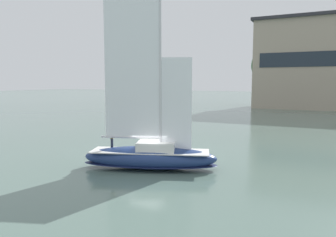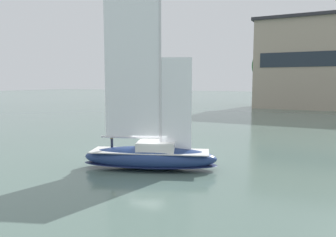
# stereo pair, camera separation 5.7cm
# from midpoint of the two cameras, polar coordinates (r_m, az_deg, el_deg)

# --- Properties ---
(ground_plane) EXTENTS (400.00, 400.00, 0.00)m
(ground_plane) POSITION_cam_midpoint_polar(r_m,az_deg,el_deg) (24.68, -3.22, -8.72)
(ground_plane) COLOR slate
(waterfront_building) EXTENTS (34.88, 18.31, 21.47)m
(waterfront_building) POSITION_cam_midpoint_polar(r_m,az_deg,el_deg) (88.48, 26.51, 8.57)
(waterfront_building) COLOR tan
(waterfront_building) RESTS_ON ground
(tree_shore_left) EXTENTS (7.26, 7.26, 14.95)m
(tree_shore_left) POSITION_cam_midpoint_polar(r_m,az_deg,el_deg) (86.57, 16.71, 8.83)
(tree_shore_left) COLOR brown
(tree_shore_left) RESTS_ON ground
(sailboat_main) EXTENTS (10.35, 6.08, 13.74)m
(sailboat_main) POSITION_cam_midpoint_polar(r_m,az_deg,el_deg) (24.42, -3.21, -6.26)
(sailboat_main) COLOR navy
(sailboat_main) RESTS_ON ground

